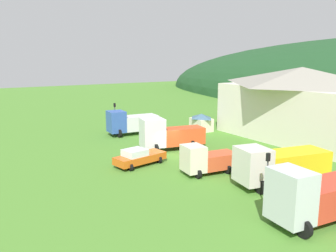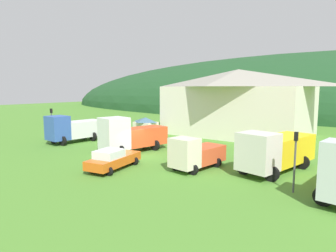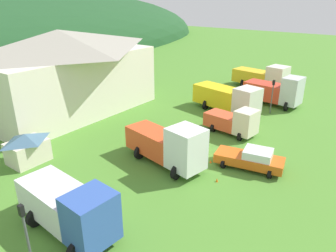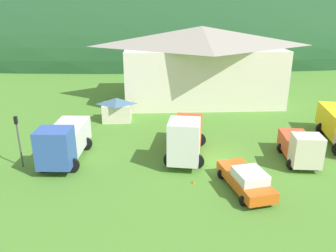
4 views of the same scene
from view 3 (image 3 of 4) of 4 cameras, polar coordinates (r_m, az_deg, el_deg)
name	(u,v)px [view 3 (image 3 of 4)]	position (r m, az deg, el deg)	size (l,w,h in m)	color
ground_plane	(190,156)	(26.79, 3.98, -5.43)	(200.00, 200.00, 0.00)	#4C842D
depot_building	(62,70)	(38.21, -18.38, 9.46)	(19.74, 12.70, 9.03)	silver
play_shed_cream	(27,148)	(27.68, -23.85, -3.56)	(3.12, 2.39, 2.46)	beige
box_truck_blue	(70,207)	(18.88, -17.14, -13.70)	(3.48, 6.85, 3.31)	#3356AD
heavy_rig_white	(169,145)	(24.60, 0.16, -3.37)	(3.81, 7.46, 3.68)	white
light_truck_cream	(234,121)	(31.07, 11.72, 0.82)	(2.90, 5.26, 2.70)	beige
flatbed_truck_yellow	(228,98)	(36.79, 10.71, 5.00)	(4.23, 8.24, 3.31)	silver
tow_truck_silver	(276,91)	(40.66, 18.74, 5.95)	(3.69, 6.82, 3.73)	silver
heavy_rig_striped	(263,77)	(47.60, 16.63, 8.42)	(4.03, 7.99, 3.50)	silver
service_pickup_orange	(251,159)	(25.45, 14.60, -5.65)	(2.99, 5.42, 1.66)	#D95B18
traffic_light_west	(26,233)	(16.61, -24.00, -17.06)	(0.20, 0.32, 3.99)	#4C4C51
traffic_light_east	(272,93)	(37.39, 18.14, 5.61)	(0.20, 0.32, 3.85)	#4C4C51
traffic_cone_near_pickup	(217,182)	(23.62, 8.71, -9.80)	(0.36, 0.36, 0.61)	orange
traffic_cone_mid_row	(211,163)	(25.97, 7.61, -6.54)	(0.36, 0.36, 0.57)	orange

